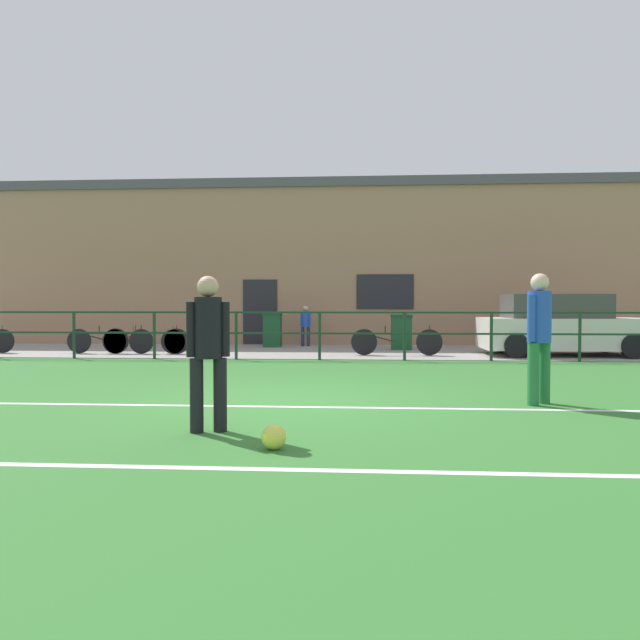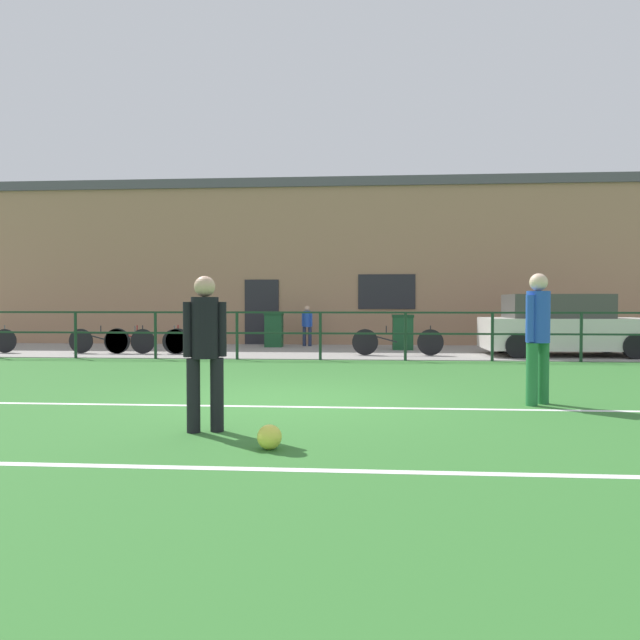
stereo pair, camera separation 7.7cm
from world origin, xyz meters
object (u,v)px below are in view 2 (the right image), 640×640
(spectator_child, at_px, (307,323))
(bicycle_parked_2, at_px, (397,342))
(player_striker, at_px, (538,330))
(bicycle_parked_0, at_px, (145,341))
(bicycle_parked_3, at_px, (111,341))
(player_goalkeeper, at_px, (205,344))
(bicycle_parked_4, at_px, (148,340))
(trash_bin_0, at_px, (403,332))
(parked_car_red, at_px, (562,326))
(soccer_ball_match, at_px, (269,437))
(trash_bin_1, at_px, (274,329))

(spectator_child, relative_size, bicycle_parked_2, 0.54)
(player_striker, relative_size, bicycle_parked_0, 0.79)
(player_striker, distance_m, bicycle_parked_3, 11.55)
(player_goalkeeper, distance_m, bicycle_parked_0, 10.13)
(bicycle_parked_0, xyz_separation_m, bicycle_parked_4, (0.07, 0.00, 0.01))
(bicycle_parked_2, relative_size, bicycle_parked_3, 0.99)
(bicycle_parked_2, xyz_separation_m, bicycle_parked_3, (-7.49, 0.00, -0.01))
(bicycle_parked_3, height_order, trash_bin_0, trash_bin_0)
(player_goalkeeper, height_order, parked_car_red, player_goalkeeper)
(soccer_ball_match, relative_size, parked_car_red, 0.06)
(spectator_child, distance_m, trash_bin_0, 3.10)
(bicycle_parked_4, distance_m, trash_bin_1, 3.97)
(soccer_ball_match, bearing_deg, trash_bin_1, 98.52)
(soccer_ball_match, distance_m, spectator_child, 13.06)
(trash_bin_0, bearing_deg, player_striker, -82.31)
(soccer_ball_match, xyz_separation_m, parked_car_red, (5.86, 10.26, 0.64))
(player_striker, height_order, trash_bin_1, player_striker)
(player_goalkeeper, relative_size, player_striker, 0.94)
(soccer_ball_match, relative_size, bicycle_parked_0, 0.10)
(spectator_child, height_order, trash_bin_1, spectator_child)
(bicycle_parked_4, bearing_deg, parked_car_red, 1.67)
(soccer_ball_match, bearing_deg, bicycle_parked_0, 116.21)
(spectator_child, bearing_deg, bicycle_parked_3, 47.52)
(soccer_ball_match, height_order, parked_car_red, parked_car_red)
(spectator_child, distance_m, bicycle_parked_0, 5.04)
(player_striker, distance_m, trash_bin_0, 9.22)
(player_goalkeeper, relative_size, soccer_ball_match, 7.10)
(parked_car_red, distance_m, trash_bin_1, 8.10)
(bicycle_parked_2, relative_size, trash_bin_0, 2.32)
(parked_car_red, height_order, trash_bin_0, parked_car_red)
(parked_car_red, height_order, bicycle_parked_0, parked_car_red)
(bicycle_parked_4, relative_size, trash_bin_1, 2.19)
(spectator_child, xyz_separation_m, bicycle_parked_3, (-4.89, -3.07, -0.37))
(bicycle_parked_4, xyz_separation_m, trash_bin_1, (2.94, 2.66, 0.18))
(player_striker, relative_size, spectator_child, 1.40)
(bicycle_parked_2, bearing_deg, trash_bin_0, 82.54)
(player_goalkeeper, relative_size, bicycle_parked_0, 0.74)
(soccer_ball_match, bearing_deg, player_striker, 40.50)
(parked_car_red, height_order, bicycle_parked_2, parked_car_red)
(player_striker, distance_m, parked_car_red, 8.02)
(player_striker, relative_size, bicycle_parked_2, 0.75)
(soccer_ball_match, xyz_separation_m, bicycle_parked_4, (-4.83, 9.95, 0.25))
(spectator_child, height_order, bicycle_parked_0, spectator_child)
(bicycle_parked_3, bearing_deg, player_striker, -38.90)
(player_striker, height_order, bicycle_parked_0, player_striker)
(bicycle_parked_3, bearing_deg, player_goalkeeper, -61.54)
(spectator_child, xyz_separation_m, bicycle_parked_2, (2.61, -3.07, -0.36))
(bicycle_parked_3, bearing_deg, bicycle_parked_2, -0.00)
(player_goalkeeper, bearing_deg, bicycle_parked_4, 97.36)
(trash_bin_0, bearing_deg, bicycle_parked_2, -97.46)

